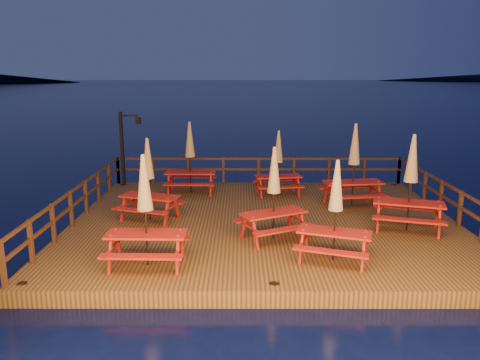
{
  "coord_description": "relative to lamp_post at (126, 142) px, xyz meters",
  "views": [
    {
      "loc": [
        -0.75,
        -14.16,
        4.99
      ],
      "look_at": [
        -0.77,
        0.6,
        1.54
      ],
      "focal_mm": 35.0,
      "sensor_mm": 36.0,
      "label": 1
    }
  ],
  "objects": [
    {
      "name": "picnic_table_3",
      "position": [
        6.95,
        -7.84,
        -0.48
      ],
      "size": [
        2.16,
        1.97,
        2.54
      ],
      "rotation": [
        0.0,
        0.0,
        -0.34
      ],
      "color": "maroon",
      "rests_on": "deck"
    },
    {
      "name": "picnic_table_1",
      "position": [
        1.78,
        -4.55,
        -0.45
      ],
      "size": [
        2.19,
        1.99,
        2.6
      ],
      "rotation": [
        0.0,
        0.0,
        -0.32
      ],
      "color": "maroon",
      "rests_on": "deck"
    },
    {
      "name": "railing",
      "position": [
        5.39,
        -2.77,
        -1.03
      ],
      "size": [
        11.8,
        9.75,
        1.1
      ],
      "color": "#3A2712",
      "rests_on": "deck"
    },
    {
      "name": "ground",
      "position": [
        5.39,
        -4.55,
        -2.2
      ],
      "size": [
        500.0,
        500.0,
        0.0
      ],
      "primitive_type": "plane",
      "color": "black",
      "rests_on": "ground"
    },
    {
      "name": "picnic_table_7",
      "position": [
        8.53,
        -3.0,
        -0.3
      ],
      "size": [
        2.2,
        1.89,
        2.87
      ],
      "rotation": [
        0.0,
        0.0,
        0.13
      ],
      "color": "maroon",
      "rests_on": "deck"
    },
    {
      "name": "lamp_post",
      "position": [
        0.0,
        0.0,
        0.0
      ],
      "size": [
        0.85,
        0.18,
        3.0
      ],
      "color": "black",
      "rests_on": "deck"
    },
    {
      "name": "picnic_table_4",
      "position": [
        2.39,
        -8.15,
        -0.38
      ],
      "size": [
        1.94,
        1.61,
        2.72
      ],
      "rotation": [
        0.0,
        0.0,
        -0.03
      ],
      "color": "maroon",
      "rests_on": "deck"
    },
    {
      "name": "picnic_table_5",
      "position": [
        5.55,
        -6.31,
        -0.44
      ],
      "size": [
        2.3,
        2.15,
        2.6
      ],
      "rotation": [
        0.0,
        0.0,
        0.46
      ],
      "color": "maroon",
      "rests_on": "deck"
    },
    {
      "name": "picnic_table_2",
      "position": [
        2.72,
        -1.21,
        -0.37
      ],
      "size": [
        1.94,
        1.6,
        2.74
      ],
      "rotation": [
        0.0,
        0.0,
        -0.02
      ],
      "color": "maroon",
      "rests_on": "deck"
    },
    {
      "name": "deck",
      "position": [
        5.39,
        -4.55,
        -2.0
      ],
      "size": [
        12.0,
        10.0,
        0.4
      ],
      "primitive_type": "cube",
      "color": "#482B17",
      "rests_on": "ground"
    },
    {
      "name": "picnic_table_6",
      "position": [
        9.57,
        -5.55,
        -0.31
      ],
      "size": [
        2.38,
        2.15,
        2.85
      ],
      "rotation": [
        0.0,
        0.0,
        -0.29
      ],
      "color": "maroon",
      "rests_on": "deck"
    },
    {
      "name": "deck_piles",
      "position": [
        5.39,
        -4.55,
        -2.5
      ],
      "size": [
        11.44,
        9.44,
        1.4
      ],
      "color": "#3A2712",
      "rests_on": "ground"
    },
    {
      "name": "picnic_table_0",
      "position": [
        6.06,
        -1.53,
        -0.52
      ],
      "size": [
        1.89,
        1.63,
        2.45
      ],
      "rotation": [
        0.0,
        0.0,
        0.14
      ],
      "color": "maroon",
      "rests_on": "deck"
    }
  ]
}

